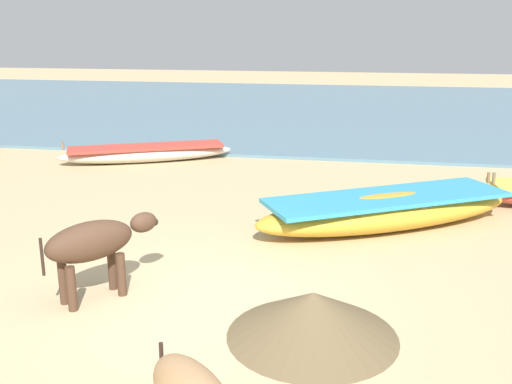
% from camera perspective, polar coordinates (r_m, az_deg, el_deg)
% --- Properties ---
extents(ground, '(80.00, 80.00, 0.00)m').
position_cam_1_polar(ground, '(7.20, -5.94, -11.19)').
color(ground, tan).
extents(sea_water, '(60.00, 20.00, 0.08)m').
position_cam_1_polar(sea_water, '(24.86, 6.28, 8.13)').
color(sea_water, slate).
rests_on(sea_water, ground).
extents(fishing_boat_1, '(4.25, 2.62, 0.61)m').
position_cam_1_polar(fishing_boat_1, '(15.00, -10.56, 3.76)').
color(fishing_boat_1, beige).
rests_on(fishing_boat_1, ground).
extents(fishing_boat_5, '(4.64, 3.40, 0.78)m').
position_cam_1_polar(fishing_boat_5, '(10.03, 12.60, -1.73)').
color(fishing_boat_5, gold).
rests_on(fishing_boat_5, ground).
extents(cow_adult_dark, '(1.19, 1.35, 1.00)m').
position_cam_1_polar(cow_adult_dark, '(7.40, -15.42, -4.82)').
color(cow_adult_dark, '#4C3323').
rests_on(cow_adult_dark, ground).
extents(debris_pile_0, '(2.57, 2.57, 0.52)m').
position_cam_1_polar(debris_pile_0, '(6.49, 5.53, -11.76)').
color(debris_pile_0, brown).
rests_on(debris_pile_0, ground).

